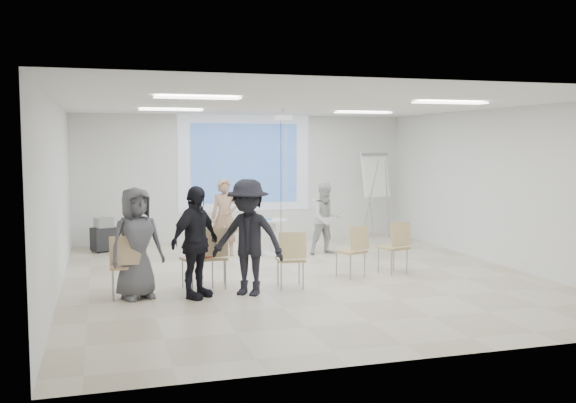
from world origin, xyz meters
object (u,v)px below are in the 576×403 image
object	(u,v)px
player_left	(225,212)
player_right	(326,215)
chair_left_mid	(200,254)
audience_mid	(248,230)
laptop	(213,255)
av_cart	(104,236)
audience_outer	(136,236)
chair_right_far	(396,243)
flipchart_easel	(375,176)
audience_left	(195,234)
chair_center	(291,255)
chair_right_inner	(354,247)
chair_left_inner	(213,253)
pedestal_table	(273,235)
chair_far_left	(125,261)

from	to	relation	value
player_left	player_right	distance (m)	2.12
player_left	chair_left_mid	distance (m)	3.08
audience_mid	laptop	bearing A→B (deg)	157.75
av_cart	player_right	bearing A→B (deg)	-42.08
player_left	av_cart	distance (m)	2.77
audience_outer	av_cart	distance (m)	4.55
player_left	chair_right_far	world-z (taller)	player_left
chair_left_mid	av_cart	bearing A→B (deg)	91.24
laptop	chair_left_mid	bearing A→B (deg)	19.15
av_cart	flipchart_easel	bearing A→B (deg)	-22.26
player_right	audience_left	size ratio (longest dim) A/B	0.85
audience_mid	chair_center	bearing A→B (deg)	49.36
audience_left	audience_outer	world-z (taller)	audience_left
player_left	chair_right_inner	distance (m)	3.33
chair_left_mid	av_cart	size ratio (longest dim) A/B	1.29
player_left	av_cart	world-z (taller)	player_left
flipchart_easel	av_cart	distance (m)	6.44
audience_outer	chair_left_inner	bearing A→B (deg)	-5.01
chair_right_inner	audience_outer	distance (m)	3.74
pedestal_table	player_right	world-z (taller)	player_right
chair_right_inner	flipchart_easel	xyz separation A→B (m)	(2.19, 4.01, 1.00)
pedestal_table	chair_left_mid	xyz separation A→B (m)	(-1.92, -2.64, 0.13)
chair_far_left	chair_left_inner	bearing A→B (deg)	12.43
pedestal_table	flipchart_easel	distance (m)	3.47
flipchart_easel	chair_right_far	bearing A→B (deg)	-124.29
chair_right_inner	audience_mid	size ratio (longest dim) A/B	0.45
chair_far_left	audience_outer	bearing A→B (deg)	0.11
player_left	chair_right_far	bearing A→B (deg)	-35.24
audience_left	audience_mid	bearing A→B (deg)	-44.75
audience_left	av_cart	xyz separation A→B (m)	(-1.30, 4.71, -0.64)
pedestal_table	audience_outer	world-z (taller)	audience_outer
chair_right_inner	av_cart	size ratio (longest dim) A/B	1.25
chair_left_inner	chair_right_inner	size ratio (longest dim) A/B	1.09
audience_mid	flipchart_easel	xyz separation A→B (m)	(4.22, 4.71, 0.53)
laptop	chair_left_inner	bearing A→B (deg)	91.48
player_left	audience_mid	world-z (taller)	audience_mid
pedestal_table	audience_left	bearing A→B (deg)	-122.71
pedestal_table	chair_left_inner	bearing A→B (deg)	-122.35
chair_far_left	audience_mid	bearing A→B (deg)	-8.26
chair_left_mid	laptop	bearing A→B (deg)	-6.82
audience_outer	chair_center	bearing A→B (deg)	-20.88
audience_outer	flipchart_easel	world-z (taller)	flipchart_easel
player_right	chair_right_inner	bearing A→B (deg)	-101.13
player_left	chair_right_far	xyz separation A→B (m)	(2.55, -2.77, -0.35)
chair_right_inner	flipchart_easel	distance (m)	4.68
chair_far_left	audience_left	bearing A→B (deg)	-12.15
pedestal_table	chair_right_inner	bearing A→B (deg)	-73.39
player_left	chair_far_left	world-z (taller)	player_left
audience_left	audience_mid	size ratio (longest dim) A/B	0.96
chair_left_inner	chair_center	xyz separation A→B (m)	(1.19, -0.38, -0.03)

